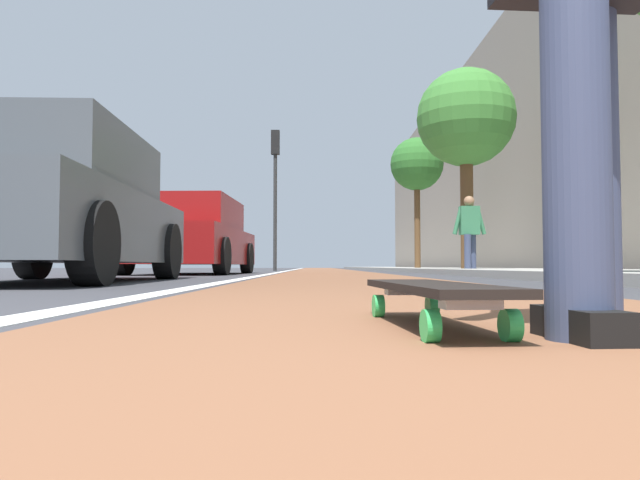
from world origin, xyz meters
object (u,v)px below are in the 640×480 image
(skateboard, at_px, (431,291))
(pedestrian_distant, at_px, (470,229))
(parked_car_mid, at_px, (192,238))
(street_tree_far, at_px, (417,165))
(traffic_light, at_px, (275,174))
(parked_car_near, at_px, (56,209))
(street_tree_mid, at_px, (466,119))

(skateboard, height_order, pedestrian_distant, pedestrian_distant)
(parked_car_mid, relative_size, street_tree_far, 1.01)
(skateboard, height_order, traffic_light, traffic_light)
(parked_car_mid, height_order, street_tree_far, street_tree_far)
(traffic_light, bearing_deg, skateboard, -174.84)
(street_tree_far, xyz_separation_m, pedestrian_distant, (-7.31, 0.20, -2.65))
(parked_car_mid, relative_size, traffic_light, 0.98)
(parked_car_near, distance_m, pedestrian_distant, 8.76)
(parked_car_near, height_order, street_tree_far, street_tree_far)
(parked_car_near, xyz_separation_m, street_tree_mid, (7.41, -6.09, 2.82))
(parked_car_near, distance_m, street_tree_far, 15.35)
(parked_car_near, bearing_deg, pedestrian_distant, -42.28)
(skateboard, bearing_deg, street_tree_mid, -15.33)
(traffic_light, xyz_separation_m, street_tree_far, (0.44, -4.80, 0.39))
(parked_car_mid, relative_size, pedestrian_distant, 2.77)
(skateboard, distance_m, pedestrian_distant, 11.22)
(street_tree_far, bearing_deg, skateboard, 169.94)
(parked_car_near, distance_m, traffic_light, 13.64)
(street_tree_far, bearing_deg, parked_car_near, 156.18)
(traffic_light, relative_size, street_tree_mid, 0.99)
(parked_car_mid, height_order, pedestrian_distant, pedestrian_distant)
(street_tree_far, bearing_deg, street_tree_mid, 180.00)
(traffic_light, distance_m, street_tree_mid, 7.64)
(traffic_light, height_order, street_tree_far, traffic_light)
(parked_car_near, bearing_deg, street_tree_far, -23.82)
(parked_car_mid, distance_m, pedestrian_distant, 5.80)
(parked_car_mid, xyz_separation_m, street_tree_far, (7.99, -5.95, 2.87))
(parked_car_mid, distance_m, traffic_light, 8.03)
(parked_car_near, relative_size, street_tree_far, 0.91)
(parked_car_near, distance_m, street_tree_mid, 10.00)
(skateboard, relative_size, traffic_light, 0.18)
(parked_car_near, height_order, pedestrian_distant, pedestrian_distant)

